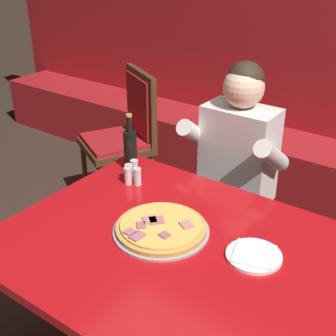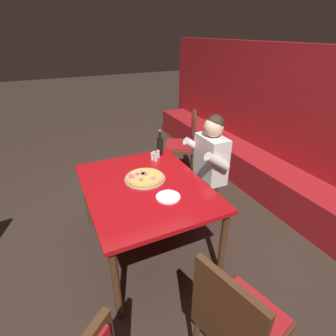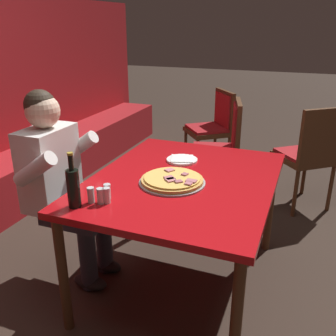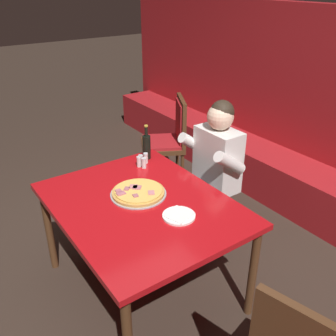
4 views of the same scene
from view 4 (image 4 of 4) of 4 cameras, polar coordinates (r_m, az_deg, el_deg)
name	(u,v)px [view 4 (image 4 of 4)]	position (r m, az deg, el deg)	size (l,w,h in m)	color
ground_plane	(144,287)	(3.00, -3.61, -17.65)	(24.00, 24.00, 0.00)	#33261E
booth_bench	(304,190)	(3.94, 19.95, -3.16)	(6.46, 0.48, 0.46)	#A3191E
main_dining_table	(141,211)	(2.56, -4.06, -6.61)	(1.36, 1.07, 0.76)	#4C2D19
pizza	(138,192)	(2.60, -4.56, -3.72)	(0.39, 0.39, 0.05)	#9E9EA3
plate_white_paper	(179,216)	(2.37, 1.67, -7.26)	(0.21, 0.21, 0.02)	white
beer_bottle	(147,146)	(3.07, -3.28, 3.35)	(0.07, 0.07, 0.29)	black
shaker_parmesan	(141,161)	(2.99, -4.17, 1.14)	(0.04, 0.04, 0.09)	silver
shaker_oregano	(146,159)	(3.02, -3.42, 1.45)	(0.04, 0.04, 0.09)	silver
shaker_black_pepper	(139,162)	(2.97, -4.44, 0.89)	(0.04, 0.04, 0.09)	silver
shaker_red_pepper_flakes	(144,163)	(2.94, -3.69, 0.70)	(0.04, 0.04, 0.09)	silver
diner_seated_blue_shirt	(209,170)	(3.07, 6.30, -0.30)	(0.53, 0.53, 1.27)	black
dining_chair_near_right	(170,137)	(4.00, 0.30, 4.80)	(0.60, 0.60, 1.01)	#4C2D19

